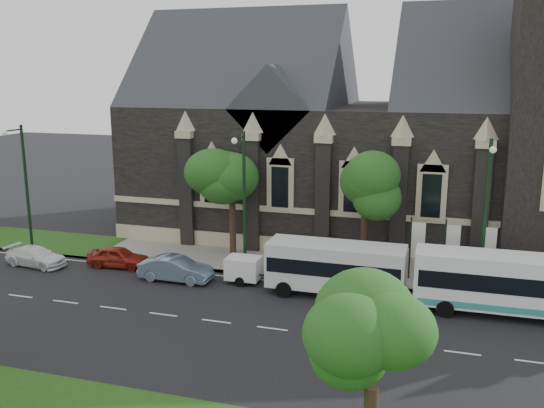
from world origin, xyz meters
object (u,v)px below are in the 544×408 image
at_px(street_lamp_mid, 243,195).
at_px(street_lamp_far, 24,182).
at_px(box_trailer, 244,268).
at_px(tour_coach, 526,285).
at_px(car_far_red, 118,257).
at_px(sedan, 176,269).
at_px(banner_flag_center, 450,246).
at_px(banner_flag_right, 486,249).
at_px(tree_walk_left, 236,174).
at_px(shuttle_bus, 336,266).
at_px(tree_park_east, 380,339).
at_px(car_far_white, 36,256).
at_px(banner_flag_left, 415,244).
at_px(street_lamp_near, 486,211).
at_px(tree_walk_right, 370,180).

height_order(street_lamp_mid, street_lamp_far, same).
bearing_deg(box_trailer, tour_coach, -3.10).
relative_size(tour_coach, car_far_red, 2.79).
relative_size(tour_coach, sedan, 2.46).
distance_m(street_lamp_mid, street_lamp_far, 16.00).
height_order(banner_flag_center, banner_flag_right, same).
height_order(tree_walk_left, banner_flag_right, tree_walk_left).
height_order(shuttle_bus, sedan, shuttle_bus).
distance_m(tree_park_east, car_far_white, 28.07).
relative_size(street_lamp_far, banner_flag_center, 2.25).
xyz_separation_m(street_lamp_far, banner_flag_right, (30.29, 1.91, -2.73)).
distance_m(banner_flag_center, sedan, 16.53).
bearing_deg(box_trailer, banner_flag_left, 17.36).
relative_size(street_lamp_far, tour_coach, 0.81).
xyz_separation_m(shuttle_bus, car_far_red, (-14.55, 0.79, -1.05)).
bearing_deg(banner_flag_right, box_trailer, -167.15).
distance_m(tree_park_east, tour_coach, 15.85).
xyz_separation_m(tree_walk_left, street_lamp_near, (15.80, -3.61, -0.62)).
height_order(street_lamp_mid, banner_flag_right, street_lamp_mid).
bearing_deg(street_lamp_far, car_far_red, -6.71).
bearing_deg(street_lamp_near, banner_flag_right, 81.44).
relative_size(street_lamp_near, sedan, 1.99).
distance_m(street_lamp_near, banner_flag_left, 4.99).
bearing_deg(box_trailer, car_far_red, 177.25).
bearing_deg(tour_coach, car_far_white, 179.99).
bearing_deg(tree_park_east, tour_coach, 67.74).
height_order(street_lamp_far, box_trailer, street_lamp_far).
distance_m(tour_coach, car_far_red, 24.54).
height_order(tree_walk_left, sedan, tree_walk_left).
distance_m(tour_coach, sedan, 19.76).
bearing_deg(tree_walk_left, shuttle_bus, -33.66).
xyz_separation_m(street_lamp_mid, car_far_white, (-13.72, -2.24, -4.49)).
distance_m(shuttle_bus, car_far_white, 19.90).
bearing_deg(tree_walk_left, banner_flag_center, -6.89).
distance_m(tree_walk_left, banner_flag_center, 14.58).
relative_size(street_lamp_far, shuttle_bus, 1.16).
height_order(tree_park_east, car_far_white, tree_park_east).
xyz_separation_m(banner_flag_center, banner_flag_right, (2.00, 0.00, 0.00)).
bearing_deg(tree_walk_left, tree_walk_right, 0.06).
distance_m(tree_park_east, car_far_red, 24.53).
bearing_deg(street_lamp_near, shuttle_bus, -167.94).
relative_size(tree_park_east, tree_walk_left, 0.82).
xyz_separation_m(banner_flag_center, car_far_white, (-26.01, -4.14, -1.76)).
distance_m(tree_park_east, street_lamp_near, 16.86).
bearing_deg(tour_coach, car_far_red, 176.95).
height_order(box_trailer, sedan, box_trailer).
relative_size(tree_walk_right, box_trailer, 2.66).
height_order(banner_flag_right, car_far_white, banner_flag_right).
distance_m(street_lamp_near, banner_flag_center, 3.74).
height_order(banner_flag_center, box_trailer, banner_flag_center).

